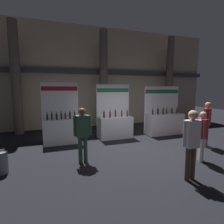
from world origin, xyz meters
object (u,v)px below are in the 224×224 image
Objects in this scene: exhibitor_booth_1 at (115,125)px; trash_bin at (1,163)px; visitor_3 at (83,130)px; visitor_2 at (207,120)px; exhibitor_booth_2 at (164,122)px; visitor_5 at (192,139)px; visitor_1 at (202,132)px; exhibitor_booth_0 at (62,128)px.

exhibitor_booth_1 is 4.71m from trash_bin.
visitor_3 is at bearing -0.69° from trash_bin.
visitor_2 is 4.86m from visitor_3.
exhibitor_booth_1 is 1.04× the size of exhibitor_booth_2.
visitor_5 is at bearing -174.79° from visitor_2.
visitor_3 is (2.20, -0.03, 0.73)m from trash_bin.
exhibitor_booth_1 reaches higher than exhibitor_booth_2.
visitor_1 is at bearing -173.11° from visitor_2.
exhibitor_booth_0 is at bearing -54.03° from visitor_5.
trash_bin is 4.99m from visitor_5.
exhibitor_booth_0 is 1.60× the size of visitor_1.
trash_bin is at bearing 109.53° from visitor_1.
exhibitor_booth_2 is at bearing -115.56° from visitor_5.
trash_bin is 5.87m from visitor_1.
exhibitor_booth_0 reaches higher than visitor_3.
visitor_3 is (-4.86, 0.06, -0.03)m from visitor_2.
exhibitor_booth_0 is 2.37m from visitor_3.
exhibitor_booth_1 is at bearing 28.85° from trash_bin.
exhibitor_booth_1 is at bearing 110.05° from visitor_2.
trash_bin is at bearing -162.51° from exhibitor_booth_2.
exhibitor_booth_0 is 2.39m from exhibitor_booth_1.
exhibitor_booth_0 reaches higher than visitor_2.
exhibitor_booth_0 is 2.86m from trash_bin.
exhibitor_booth_2 is at bearing 17.49° from trash_bin.
trash_bin is (-1.73, -2.26, -0.33)m from exhibitor_booth_0.
visitor_2 is 1.03× the size of visitor_3.
visitor_5 reaches higher than visitor_2.
visitor_5 is at bearing -84.50° from exhibitor_booth_1.
exhibitor_booth_2 is 7.03m from trash_bin.
visitor_3 is at bearing -37.40° from visitor_5.
visitor_1 is at bearing -64.81° from exhibitor_booth_1.
exhibitor_booth_0 reaches higher than trash_bin.
exhibitor_booth_2 is (4.96, -0.15, -0.02)m from exhibitor_booth_0.
trash_bin is (-4.12, -2.27, -0.32)m from exhibitor_booth_1.
visitor_2 is at bearing 0.33° from visitor_3.
exhibitor_booth_2 is 1.35× the size of visitor_5.
visitor_1 is 1.46m from visitor_5.
exhibitor_booth_2 reaches higher than visitor_2.
trash_bin is at bearing -21.01° from visitor_5.
exhibitor_booth_1 is at bearing 56.01° from visitor_1.
exhibitor_booth_1 is at bearing 51.16° from visitor_3.
visitor_1 is at bearing -106.68° from exhibitor_booth_2.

